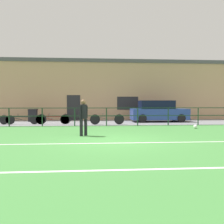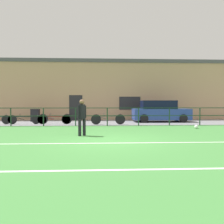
{
  "view_description": "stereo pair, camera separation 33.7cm",
  "coord_description": "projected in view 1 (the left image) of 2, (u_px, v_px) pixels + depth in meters",
  "views": [
    {
      "loc": [
        -0.79,
        -8.75,
        1.44
      ],
      "look_at": [
        0.21,
        4.13,
        0.94
      ],
      "focal_mm": 37.47,
      "sensor_mm": 36.0,
      "label": 1
    },
    {
      "loc": [
        -0.45,
        -8.78,
        1.44
      ],
      "look_at": [
        0.21,
        4.13,
        0.94
      ],
      "focal_mm": 37.47,
      "sensor_mm": 36.0,
      "label": 2
    }
  ],
  "objects": [
    {
      "name": "parked_car_red",
      "position": [
        158.0,
        112.0,
        17.81
      ],
      "size": [
        4.25,
        1.8,
        1.61
      ],
      "color": "#28428E",
      "rests_on": "pavement_strip"
    },
    {
      "name": "trash_bin_0",
      "position": [
        33.0,
        115.0,
        17.86
      ],
      "size": [
        0.64,
        0.54,
        0.96
      ],
      "color": "black",
      "rests_on": "pavement_strip"
    },
    {
      "name": "bicycle_parked_2",
      "position": [
        107.0,
        119.0,
        15.49
      ],
      "size": [
        2.27,
        0.04,
        0.76
      ],
      "color": "black",
      "rests_on": "pavement_strip"
    },
    {
      "name": "pavement_strip",
      "position": [
        105.0,
        122.0,
        17.31
      ],
      "size": [
        48.0,
        5.0,
        0.02
      ],
      "primitive_type": "cube",
      "color": "slate",
      "rests_on": "ground"
    },
    {
      "name": "bicycle_parked_1",
      "position": [
        52.0,
        119.0,
        15.72
      ],
      "size": [
        2.22,
        0.04,
        0.71
      ],
      "color": "black",
      "rests_on": "pavement_strip"
    },
    {
      "name": "bicycle_parked_0",
      "position": [
        54.0,
        119.0,
        15.73
      ],
      "size": [
        2.29,
        0.04,
        0.77
      ],
      "color": "black",
      "rests_on": "pavement_strip"
    },
    {
      "name": "field_line_hash",
      "position": [
        131.0,
        170.0,
        5.03
      ],
      "size": [
        36.0,
        0.11,
        0.0
      ],
      "primitive_type": "cube",
      "color": "white",
      "rests_on": "ground"
    },
    {
      "name": "player_goalkeeper",
      "position": [
        83.0,
        115.0,
        10.2
      ],
      "size": [
        0.36,
        0.31,
        1.6
      ],
      "rotation": [
        0.0,
        0.0,
        0.68
      ],
      "color": "black",
      "rests_on": "ground"
    },
    {
      "name": "clubhouse_facade",
      "position": [
        103.0,
        90.0,
        20.89
      ],
      "size": [
        28.0,
        2.56,
        5.17
      ],
      "color": "tan",
      "rests_on": "ground"
    },
    {
      "name": "perimeter_fence",
      "position": [
        107.0,
        114.0,
        14.79
      ],
      "size": [
        36.07,
        0.07,
        1.15
      ],
      "color": "#193823",
      "rests_on": "ground"
    },
    {
      "name": "soccer_ball_match",
      "position": [
        195.0,
        127.0,
        13.24
      ],
      "size": [
        0.21,
        0.21,
        0.21
      ],
      "primitive_type": "sphere",
      "color": "white",
      "rests_on": "ground"
    },
    {
      "name": "bicycle_parked_4",
      "position": [
        22.0,
        120.0,
        15.57
      ],
      "size": [
        2.18,
        0.04,
        0.71
      ],
      "color": "black",
      "rests_on": "pavement_strip"
    },
    {
      "name": "ground",
      "position": [
        115.0,
        142.0,
        8.84
      ],
      "size": [
        60.0,
        44.0,
        0.04
      ],
      "primitive_type": "cube",
      "color": "#42843D"
    },
    {
      "name": "field_line_touchline",
      "position": [
        116.0,
        143.0,
        8.4
      ],
      "size": [
        36.0,
        0.11,
        0.0
      ],
      "primitive_type": "cube",
      "color": "white",
      "rests_on": "ground"
    }
  ]
}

